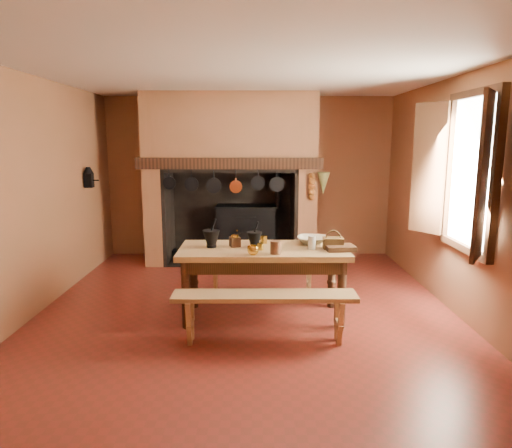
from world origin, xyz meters
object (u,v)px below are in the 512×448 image
at_px(work_table, 263,259).
at_px(mixing_bowl, 312,240).
at_px(wicker_basket, 333,242).
at_px(iron_range, 247,231).
at_px(bench_front, 264,306).
at_px(coffee_grinder, 235,241).

bearing_deg(work_table, mixing_bowl, 19.45).
xyz_separation_m(mixing_bowl, wicker_basket, (0.21, -0.24, 0.03)).
distance_m(iron_range, work_table, 2.75).
xyz_separation_m(bench_front, mixing_bowl, (0.59, 0.91, 0.48)).
bearing_deg(wicker_basket, bench_front, -138.07).
relative_size(work_table, coffee_grinder, 11.06).
bearing_deg(bench_front, mixing_bowl, 57.06).
relative_size(coffee_grinder, wicker_basket, 0.76).
bearing_deg(wicker_basket, coffee_grinder, 177.05).
height_order(work_table, wicker_basket, wicker_basket).
relative_size(work_table, wicker_basket, 8.46).
distance_m(bench_front, wicker_basket, 1.16).
bearing_deg(coffee_grinder, wicker_basket, -23.44).
relative_size(bench_front, coffee_grinder, 10.72).
bearing_deg(bench_front, wicker_basket, 40.14).
height_order(iron_range, mixing_bowl, iron_range).
relative_size(iron_range, bench_front, 0.86).
xyz_separation_m(bench_front, wicker_basket, (0.79, 0.67, 0.51)).
distance_m(iron_range, bench_front, 3.44).
xyz_separation_m(iron_range, coffee_grinder, (-0.09, -2.67, 0.41)).
bearing_deg(coffee_grinder, mixing_bowl, -9.66).
bearing_deg(mixing_bowl, bench_front, -122.94).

